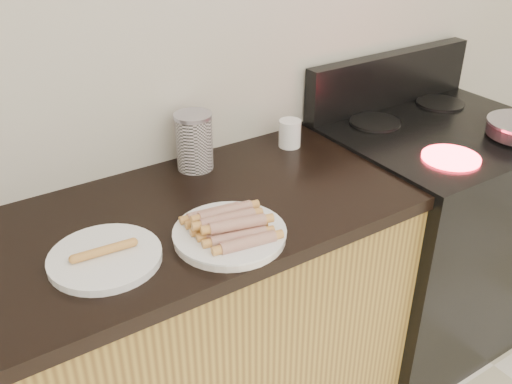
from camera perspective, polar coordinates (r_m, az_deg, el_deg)
wall_back at (r=1.74m, az=-5.88°, el=16.08°), size 4.00×0.04×2.60m
counter_slab at (r=1.45m, az=-24.14°, el=-8.01°), size 2.20×0.62×0.04m
stove at (r=2.32m, az=16.59°, el=-4.33°), size 0.76×0.65×0.91m
stove_panel at (r=2.24m, az=13.20°, el=10.90°), size 0.76×0.06×0.20m
burner_near_left at (r=1.89m, az=18.92°, el=3.28°), size 0.18×0.18×0.01m
burner_far_left at (r=2.09m, az=11.81°, el=6.85°), size 0.18×0.18×0.01m
burner_far_right at (r=2.33m, az=17.93°, el=8.43°), size 0.18×0.18×0.01m
main_plate at (r=1.42m, az=-2.64°, el=-4.36°), size 0.33×0.33×0.02m
side_plate at (r=1.39m, az=-14.85°, el=-6.36°), size 0.31×0.31×0.02m
hotdog_pile at (r=1.40m, az=-2.68°, el=-3.26°), size 0.14×0.22×0.06m
plain_sausages at (r=1.38m, az=-14.96°, el=-5.67°), size 0.14×0.03×0.02m
canister at (r=1.73m, az=-6.20°, el=5.06°), size 0.11×0.11×0.18m
mug at (r=1.88m, az=3.39°, el=5.87°), size 0.07×0.07×0.09m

